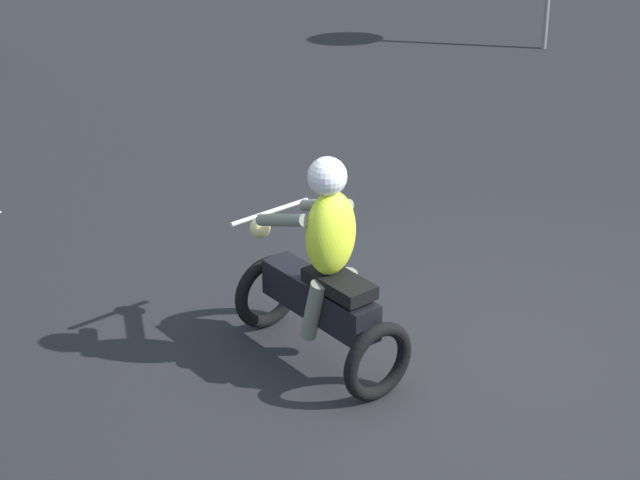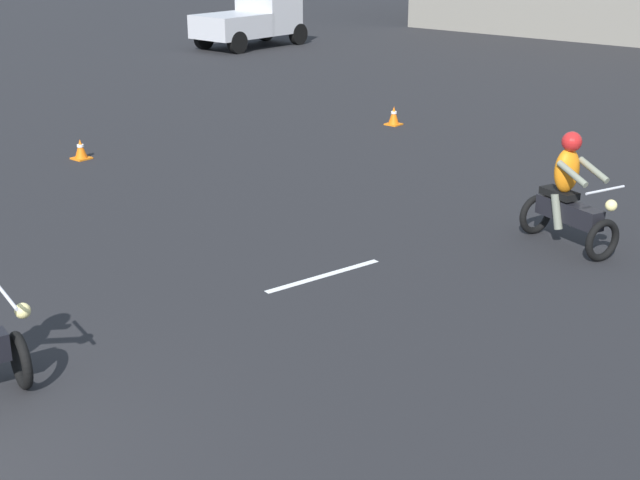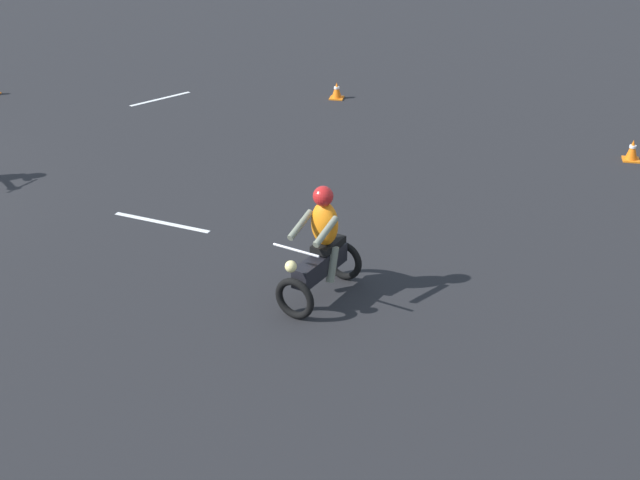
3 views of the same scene
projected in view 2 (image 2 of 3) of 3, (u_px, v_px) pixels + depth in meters
motorcycle_rider_background at (569, 197)px, 12.51m from camera, size 1.55×1.06×1.66m
pickup_truck at (252, 21)px, 31.97m from camera, size 2.03×4.17×1.73m
traffic_cone_near_right at (394, 116)px, 20.10m from camera, size 0.32×0.32×0.42m
traffic_cone_far_right at (81, 150)px, 17.27m from camera, size 0.32×0.32×0.39m
lane_stripe_n at (324, 276)px, 11.68m from camera, size 0.50×1.79×0.01m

